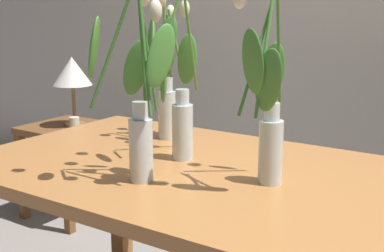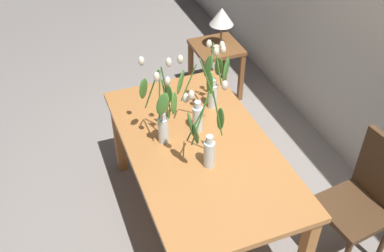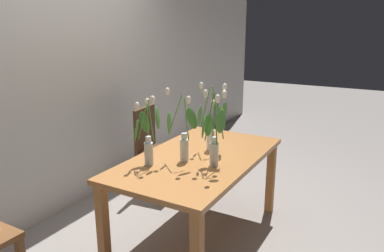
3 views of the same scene
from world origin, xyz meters
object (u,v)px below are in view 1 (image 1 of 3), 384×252
object	(u,v)px
tulip_vase_2	(179,101)
side_table	(68,145)
pillar_candle	(74,124)
table_lamp	(72,73)
tulip_vase_0	(139,98)
tulip_vase_3	(169,83)
tulip_vase_1	(268,110)
dining_table	(216,199)

from	to	relation	value
tulip_vase_2	side_table	bearing A→B (deg)	151.31
pillar_candle	table_lamp	bearing A→B (deg)	135.28
tulip_vase_0	tulip_vase_3	world-z (taller)	tulip_vase_0
tulip_vase_0	tulip_vase_1	size ratio (longest dim) A/B	1.01
dining_table	side_table	bearing A→B (deg)	152.69
dining_table	tulip_vase_0	distance (m)	0.41
table_lamp	pillar_candle	distance (m)	0.29
side_table	table_lamp	distance (m)	0.43
tulip_vase_2	pillar_candle	size ratio (longest dim) A/B	7.73
tulip_vase_0	side_table	bearing A→B (deg)	144.44
tulip_vase_2	table_lamp	xyz separation A→B (m)	(-1.25, 0.73, -0.08)
dining_table	tulip_vase_2	size ratio (longest dim) A/B	2.76
tulip_vase_3	table_lamp	distance (m)	1.20
side_table	tulip_vase_0	bearing A→B (deg)	-35.56
dining_table	tulip_vase_1	world-z (taller)	tulip_vase_1
tulip_vase_1	side_table	world-z (taller)	tulip_vase_1
dining_table	tulip_vase_0	size ratio (longest dim) A/B	2.72
dining_table	tulip_vase_2	distance (m)	0.33
tulip_vase_0	side_table	distance (m)	1.74
tulip_vase_2	pillar_candle	world-z (taller)	tulip_vase_2
tulip_vase_3	side_table	world-z (taller)	tulip_vase_3
dining_table	tulip_vase_2	world-z (taller)	tulip_vase_2
dining_table	pillar_candle	distance (m)	1.52
dining_table	pillar_candle	world-z (taller)	dining_table
side_table	pillar_candle	xyz separation A→B (m)	(0.13, -0.06, 0.16)
dining_table	table_lamp	distance (m)	1.64
tulip_vase_3	pillar_candle	bearing A→B (deg)	155.50
side_table	tulip_vase_1	bearing A→B (deg)	-25.63
tulip_vase_0	tulip_vase_2	bearing A→B (deg)	99.55
dining_table	pillar_candle	bearing A→B (deg)	152.48
tulip_vase_2	tulip_vase_0	bearing A→B (deg)	-80.45
pillar_candle	tulip_vase_1	bearing A→B (deg)	-25.68
tulip_vase_1	tulip_vase_2	distance (m)	0.36
dining_table	tulip_vase_1	size ratio (longest dim) A/B	2.73
dining_table	tulip_vase_1	bearing A→B (deg)	-10.52
tulip_vase_2	pillar_candle	xyz separation A→B (m)	(-1.17, 0.65, -0.34)
dining_table	pillar_candle	xyz separation A→B (m)	(-1.34, 0.70, -0.06)
dining_table	tulip_vase_3	bearing A→B (deg)	144.90
tulip_vase_2	side_table	size ratio (longest dim) A/B	1.05
tulip_vase_1	dining_table	bearing A→B (deg)	169.48
tulip_vase_0	table_lamp	size ratio (longest dim) A/B	1.48
tulip_vase_0	tulip_vase_3	bearing A→B (deg)	116.58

